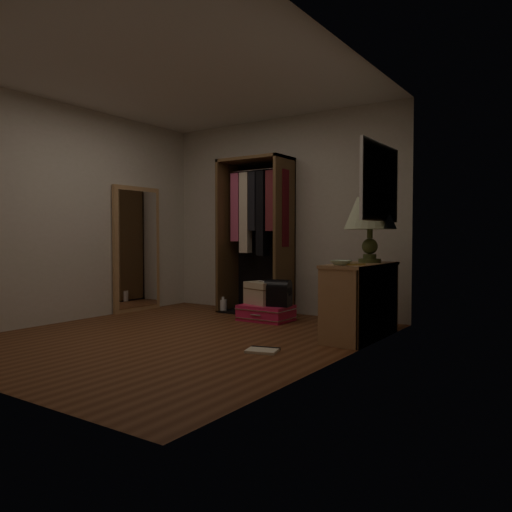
{
  "coord_description": "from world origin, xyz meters",
  "views": [
    {
      "loc": [
        3.47,
        -3.73,
        1.02
      ],
      "look_at": [
        0.3,
        0.95,
        0.8
      ],
      "focal_mm": 35.0,
      "sensor_mm": 36.0,
      "label": 1
    }
  ],
  "objects_px": {
    "pink_suitcase": "(266,313)",
    "black_bag": "(278,292)",
    "console_bookshelf": "(362,298)",
    "white_jug": "(223,305)",
    "table_lamp": "(370,215)",
    "open_wardrobe": "(258,223)",
    "train_case": "(262,293)",
    "floor_mirror": "(137,249)"
  },
  "relations": [
    {
      "from": "pink_suitcase",
      "to": "black_bag",
      "type": "distance_m",
      "value": 0.31
    },
    {
      "from": "console_bookshelf",
      "to": "white_jug",
      "type": "relative_size",
      "value": 5.5
    },
    {
      "from": "console_bookshelf",
      "to": "table_lamp",
      "type": "xyz_separation_m",
      "value": [
        0.0,
        0.2,
        0.85
      ]
    },
    {
      "from": "table_lamp",
      "to": "white_jug",
      "type": "relative_size",
      "value": 3.32
    },
    {
      "from": "open_wardrobe",
      "to": "train_case",
      "type": "distance_m",
      "value": 1.02
    },
    {
      "from": "open_wardrobe",
      "to": "floor_mirror",
      "type": "xyz_separation_m",
      "value": [
        -1.48,
        -0.77,
        -0.35
      ]
    },
    {
      "from": "white_jug",
      "to": "table_lamp",
      "type": "bearing_deg",
      "value": -9.31
    },
    {
      "from": "table_lamp",
      "to": "pink_suitcase",
      "type": "bearing_deg",
      "value": 176.16
    },
    {
      "from": "console_bookshelf",
      "to": "white_jug",
      "type": "bearing_deg",
      "value": 165.82
    },
    {
      "from": "train_case",
      "to": "white_jug",
      "type": "bearing_deg",
      "value": -178.9
    },
    {
      "from": "floor_mirror",
      "to": "pink_suitcase",
      "type": "relative_size",
      "value": 2.71
    },
    {
      "from": "train_case",
      "to": "table_lamp",
      "type": "relative_size",
      "value": 0.69
    },
    {
      "from": "train_case",
      "to": "floor_mirror",
      "type": "bearing_deg",
      "value": -150.9
    },
    {
      "from": "floor_mirror",
      "to": "train_case",
      "type": "bearing_deg",
      "value": 11.28
    },
    {
      "from": "pink_suitcase",
      "to": "table_lamp",
      "type": "height_order",
      "value": "table_lamp"
    },
    {
      "from": "table_lamp",
      "to": "white_jug",
      "type": "xyz_separation_m",
      "value": [
        -2.23,
        0.37,
        -1.16
      ]
    },
    {
      "from": "floor_mirror",
      "to": "white_jug",
      "type": "height_order",
      "value": "floor_mirror"
    },
    {
      "from": "black_bag",
      "to": "white_jug",
      "type": "xyz_separation_m",
      "value": [
        -1.06,
        0.28,
        -0.27
      ]
    },
    {
      "from": "train_case",
      "to": "white_jug",
      "type": "height_order",
      "value": "train_case"
    },
    {
      "from": "train_case",
      "to": "open_wardrobe",
      "type": "bearing_deg",
      "value": 146.26
    },
    {
      "from": "open_wardrobe",
      "to": "table_lamp",
      "type": "relative_size",
      "value": 3.03
    },
    {
      "from": "open_wardrobe",
      "to": "train_case",
      "type": "xyz_separation_m",
      "value": [
        0.33,
        -0.41,
        -0.87
      ]
    },
    {
      "from": "pink_suitcase",
      "to": "table_lamp",
      "type": "bearing_deg",
      "value": -4.27
    },
    {
      "from": "floor_mirror",
      "to": "pink_suitcase",
      "type": "distance_m",
      "value": 2.07
    },
    {
      "from": "black_bag",
      "to": "train_case",
      "type": "bearing_deg",
      "value": 161.29
    },
    {
      "from": "pink_suitcase",
      "to": "black_bag",
      "type": "bearing_deg",
      "value": -0.51
    },
    {
      "from": "pink_suitcase",
      "to": "black_bag",
      "type": "relative_size",
      "value": 1.93
    },
    {
      "from": "open_wardrobe",
      "to": "white_jug",
      "type": "xyz_separation_m",
      "value": [
        -0.47,
        -0.17,
        -1.11
      ]
    },
    {
      "from": "white_jug",
      "to": "console_bookshelf",
      "type": "bearing_deg",
      "value": -14.18
    },
    {
      "from": "open_wardrobe",
      "to": "table_lamp",
      "type": "height_order",
      "value": "open_wardrobe"
    },
    {
      "from": "open_wardrobe",
      "to": "white_jug",
      "type": "height_order",
      "value": "open_wardrobe"
    },
    {
      "from": "train_case",
      "to": "table_lamp",
      "type": "bearing_deg",
      "value": 12.78
    },
    {
      "from": "open_wardrobe",
      "to": "pink_suitcase",
      "type": "height_order",
      "value": "open_wardrobe"
    },
    {
      "from": "floor_mirror",
      "to": "black_bag",
      "type": "height_order",
      "value": "floor_mirror"
    },
    {
      "from": "black_bag",
      "to": "pink_suitcase",
      "type": "bearing_deg",
      "value": 169.18
    },
    {
      "from": "open_wardrobe",
      "to": "black_bag",
      "type": "bearing_deg",
      "value": -37.33
    },
    {
      "from": "black_bag",
      "to": "console_bookshelf",
      "type": "bearing_deg",
      "value": -24.53
    },
    {
      "from": "train_case",
      "to": "pink_suitcase",
      "type": "bearing_deg",
      "value": -4.83
    },
    {
      "from": "console_bookshelf",
      "to": "black_bag",
      "type": "distance_m",
      "value": 1.2
    },
    {
      "from": "open_wardrobe",
      "to": "table_lamp",
      "type": "distance_m",
      "value": 1.84
    },
    {
      "from": "console_bookshelf",
      "to": "table_lamp",
      "type": "relative_size",
      "value": 1.65
    },
    {
      "from": "train_case",
      "to": "table_lamp",
      "type": "xyz_separation_m",
      "value": [
        1.43,
        -0.13,
        0.92
      ]
    }
  ]
}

